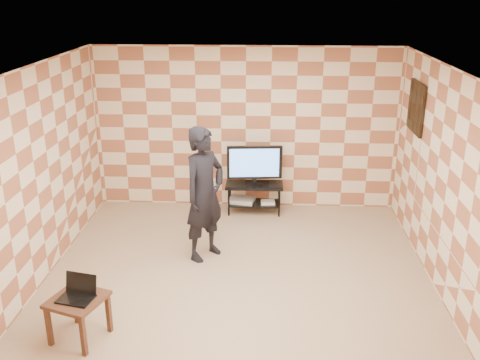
# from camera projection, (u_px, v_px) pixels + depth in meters

# --- Properties ---
(floor) EXTENTS (5.00, 5.00, 0.00)m
(floor) POSITION_uv_depth(u_px,v_px,m) (238.00, 279.00, 6.95)
(floor) COLOR tan
(floor) RESTS_ON ground
(wall_back) EXTENTS (5.00, 0.02, 2.70)m
(wall_back) POSITION_uv_depth(u_px,v_px,m) (246.00, 129.00, 8.82)
(wall_back) COLOR beige
(wall_back) RESTS_ON ground
(wall_front) EXTENTS (5.00, 0.02, 2.70)m
(wall_front) POSITION_uv_depth(u_px,v_px,m) (220.00, 294.00, 4.14)
(wall_front) COLOR beige
(wall_front) RESTS_ON ground
(wall_left) EXTENTS (0.02, 5.00, 2.70)m
(wall_left) POSITION_uv_depth(u_px,v_px,m) (36.00, 178.00, 6.60)
(wall_left) COLOR beige
(wall_left) RESTS_ON ground
(wall_right) EXTENTS (0.02, 5.00, 2.70)m
(wall_right) POSITION_uv_depth(u_px,v_px,m) (447.00, 185.00, 6.36)
(wall_right) COLOR beige
(wall_right) RESTS_ON ground
(ceiling) EXTENTS (5.00, 5.00, 0.02)m
(ceiling) POSITION_uv_depth(u_px,v_px,m) (237.00, 69.00, 6.01)
(ceiling) COLOR white
(ceiling) RESTS_ON wall_back
(wall_art) EXTENTS (0.04, 0.72, 0.72)m
(wall_art) POSITION_uv_depth(u_px,v_px,m) (416.00, 107.00, 7.61)
(wall_art) COLOR black
(wall_art) RESTS_ON wall_right
(tv_stand) EXTENTS (0.94, 0.42, 0.50)m
(tv_stand) POSITION_uv_depth(u_px,v_px,m) (254.00, 192.00, 8.85)
(tv_stand) COLOR black
(tv_stand) RESTS_ON floor
(tv) EXTENTS (0.90, 0.19, 0.65)m
(tv) POSITION_uv_depth(u_px,v_px,m) (255.00, 163.00, 8.68)
(tv) COLOR black
(tv) RESTS_ON tv_stand
(dvd_player) EXTENTS (0.46, 0.36, 0.07)m
(dvd_player) POSITION_uv_depth(u_px,v_px,m) (242.00, 200.00, 8.92)
(dvd_player) COLOR #AEAEB0
(dvd_player) RESTS_ON tv_stand
(game_console) EXTENTS (0.24, 0.18, 0.05)m
(game_console) POSITION_uv_depth(u_px,v_px,m) (268.00, 202.00, 8.86)
(game_console) COLOR silver
(game_console) RESTS_ON tv_stand
(side_table) EXTENTS (0.67, 0.67, 0.50)m
(side_table) POSITION_uv_depth(u_px,v_px,m) (78.00, 305.00, 5.65)
(side_table) COLOR #352317
(side_table) RESTS_ON floor
(laptop) EXTENTS (0.41, 0.35, 0.24)m
(laptop) POSITION_uv_depth(u_px,v_px,m) (78.00, 293.00, 5.62)
(laptop) COLOR black
(laptop) RESTS_ON side_table
(person) EXTENTS (0.77, 0.81, 1.87)m
(person) POSITION_uv_depth(u_px,v_px,m) (205.00, 194.00, 7.22)
(person) COLOR black
(person) RESTS_ON floor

